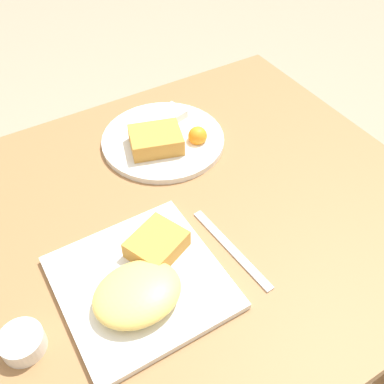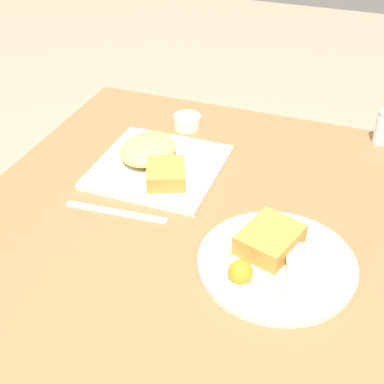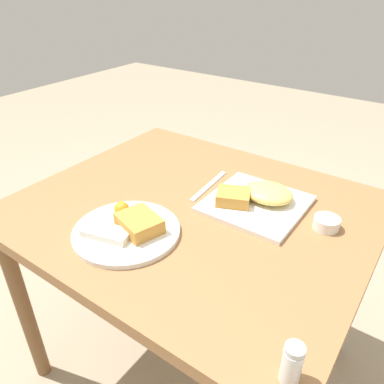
{
  "view_description": "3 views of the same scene",
  "coord_description": "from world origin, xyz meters",
  "px_view_note": "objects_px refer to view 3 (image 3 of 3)",
  "views": [
    {
      "loc": [
        -0.3,
        -0.52,
        1.41
      ],
      "look_at": [
        0.03,
        0.02,
        0.76
      ],
      "focal_mm": 42.0,
      "sensor_mm": 36.0,
      "label": 1
    },
    {
      "loc": [
        0.78,
        0.32,
        1.41
      ],
      "look_at": [
        -0.03,
        0.02,
        0.78
      ],
      "focal_mm": 50.0,
      "sensor_mm": 36.0,
      "label": 2
    },
    {
      "loc": [
        -0.54,
        0.77,
        1.34
      ],
      "look_at": [
        0.02,
        -0.02,
        0.77
      ],
      "focal_mm": 35.0,
      "sensor_mm": 36.0,
      "label": 3
    }
  ],
  "objects_px": {
    "plate_oval_far": "(128,229)",
    "sauce_ramekin": "(327,223)",
    "plate_square_near": "(258,199)",
    "butter_knife": "(209,186)",
    "salt_shaker": "(291,366)"
  },
  "relations": [
    {
      "from": "sauce_ramekin",
      "to": "salt_shaker",
      "type": "height_order",
      "value": "salt_shaker"
    },
    {
      "from": "salt_shaker",
      "to": "butter_knife",
      "type": "xyz_separation_m",
      "value": [
        0.48,
        -0.48,
        -0.03
      ]
    },
    {
      "from": "plate_square_near",
      "to": "salt_shaker",
      "type": "xyz_separation_m",
      "value": [
        -0.3,
        0.47,
        0.02
      ]
    },
    {
      "from": "plate_oval_far",
      "to": "sauce_ramekin",
      "type": "bearing_deg",
      "value": -142.12
    },
    {
      "from": "plate_square_near",
      "to": "salt_shaker",
      "type": "bearing_deg",
      "value": 122.43
    },
    {
      "from": "plate_square_near",
      "to": "sauce_ramekin",
      "type": "height_order",
      "value": "plate_square_near"
    },
    {
      "from": "plate_square_near",
      "to": "sauce_ramekin",
      "type": "bearing_deg",
      "value": -179.45
    },
    {
      "from": "plate_oval_far",
      "to": "salt_shaker",
      "type": "xyz_separation_m",
      "value": [
        -0.52,
        0.14,
        0.02
      ]
    },
    {
      "from": "plate_oval_far",
      "to": "sauce_ramekin",
      "type": "relative_size",
      "value": 4.08
    },
    {
      "from": "sauce_ramekin",
      "to": "salt_shaker",
      "type": "relative_size",
      "value": 0.83
    },
    {
      "from": "sauce_ramekin",
      "to": "salt_shaker",
      "type": "distance_m",
      "value": 0.48
    },
    {
      "from": "plate_square_near",
      "to": "plate_oval_far",
      "type": "relative_size",
      "value": 0.96
    },
    {
      "from": "plate_square_near",
      "to": "butter_knife",
      "type": "height_order",
      "value": "plate_square_near"
    },
    {
      "from": "plate_oval_far",
      "to": "plate_square_near",
      "type": "bearing_deg",
      "value": -123.49
    },
    {
      "from": "sauce_ramekin",
      "to": "salt_shaker",
      "type": "bearing_deg",
      "value": 101.0
    }
  ]
}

